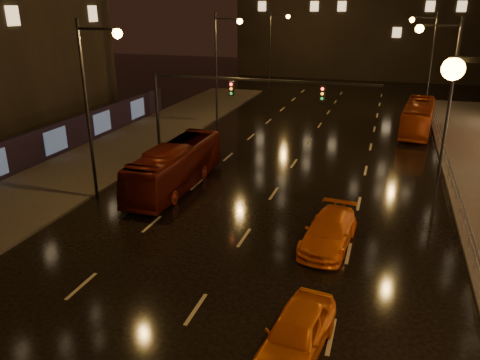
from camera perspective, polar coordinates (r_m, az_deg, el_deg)
The scene contains 8 objects.
ground at distance 31.84m, azimuth 5.86°, elevation 0.94°, with size 140.00×140.00×0.00m, color black.
sidewalk_left at distance 32.99m, azimuth -19.71°, elevation 0.65°, with size 7.00×70.00×0.15m, color #38332D.
traffic_signal at distance 31.98m, azimuth -2.85°, elevation 9.90°, with size 15.31×0.32×6.20m.
railing_right at distance 29.38m, azimuth 24.87°, elevation -0.78°, with size 0.05×56.00×1.00m.
bus_red at distance 28.96m, azimuth -7.85°, elevation 1.71°, with size 2.31×9.85×2.74m, color #54130C.
bus_curb at distance 44.50m, azimuth 20.86°, elevation 7.17°, with size 2.28×9.74×2.71m, color #9A330F.
taxi_near at distance 15.88m, azimuth 6.92°, elevation -18.04°, with size 1.76×4.39×1.49m, color orange.
taxi_far at distance 22.29m, azimuth 10.77°, elevation -6.22°, with size 2.01×4.95×1.44m, color orange.
Camera 1 is at (6.04, -9.41, 10.60)m, focal length 35.00 mm.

